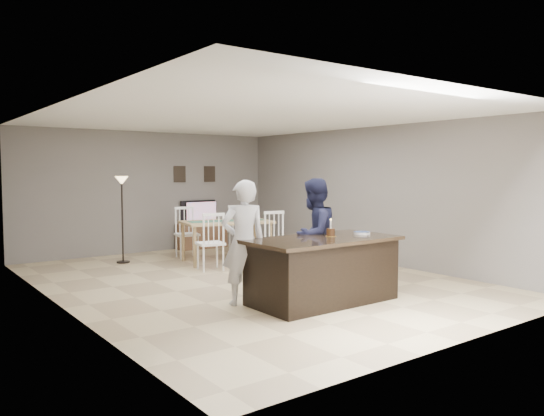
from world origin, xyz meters
TOP-DOWN VIEW (x-y plane):
  - floor at (0.00, 0.00)m, footprint 8.00×8.00m
  - room_shell at (0.00, 0.00)m, footprint 8.00×8.00m
  - kitchen_island at (0.00, -1.80)m, footprint 2.15×1.10m
  - tv_console at (1.20, 3.77)m, footprint 1.20×0.40m
  - television at (1.20, 3.84)m, footprint 0.91×0.12m
  - tv_screen_glow at (1.20, 3.76)m, footprint 0.78×0.00m
  - picture_frames at (1.15, 3.98)m, footprint 1.10×0.02m
  - doorway at (-2.99, -2.30)m, footprint 0.00×2.10m
  - woman at (-0.95, -1.25)m, footprint 0.71×0.57m
  - man at (0.32, -1.25)m, footprint 1.00×0.89m
  - birthday_cake at (0.21, -1.74)m, footprint 0.16×0.16m
  - plate_stack at (0.74, -1.83)m, footprint 0.24×0.24m
  - dining_table at (0.69, 1.83)m, footprint 2.03×2.26m
  - floor_lamp at (-1.05, 2.93)m, footprint 0.26×0.26m

SIDE VIEW (x-z plane):
  - floor at x=0.00m, z-range 0.00..0.00m
  - tv_console at x=1.20m, z-range 0.00..0.60m
  - kitchen_island at x=0.00m, z-range 0.00..0.90m
  - dining_table at x=0.69m, z-range 0.15..1.21m
  - woman at x=-0.95m, z-range 0.00..1.70m
  - man at x=0.32m, z-range 0.00..1.71m
  - television at x=1.20m, z-range 0.60..1.13m
  - tv_screen_glow at x=1.20m, z-range 0.48..1.26m
  - plate_stack at x=0.74m, z-range 0.90..0.94m
  - birthday_cake at x=0.21m, z-range 0.83..1.08m
  - doorway at x=-2.99m, z-range -0.07..2.58m
  - floor_lamp at x=-1.05m, z-range 0.47..2.19m
  - room_shell at x=0.00m, z-range -2.32..5.68m
  - picture_frames at x=1.15m, z-range 1.56..1.94m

